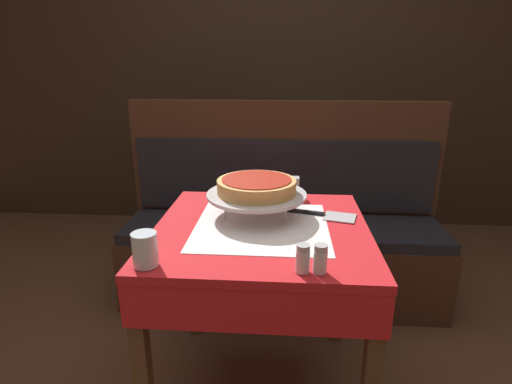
% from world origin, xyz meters
% --- Properties ---
extents(dining_table_front, '(0.78, 0.78, 0.75)m').
position_xyz_m(dining_table_front, '(0.00, 0.00, 0.64)').
color(dining_table_front, red).
rests_on(dining_table_front, ground_plane).
extents(dining_table_rear, '(0.64, 0.64, 0.75)m').
position_xyz_m(dining_table_rear, '(0.18, 1.51, 0.65)').
color(dining_table_rear, '#1E6B33').
rests_on(dining_table_rear, ground_plane).
extents(booth_bench, '(1.79, 0.48, 1.13)m').
position_xyz_m(booth_bench, '(0.08, 0.75, 0.33)').
color(booth_bench, '#3D2316').
rests_on(booth_bench, ground_plane).
extents(back_wall_panel, '(6.00, 0.04, 2.40)m').
position_xyz_m(back_wall_panel, '(0.00, 1.96, 1.20)').
color(back_wall_panel, black).
rests_on(back_wall_panel, ground_plane).
extents(pizza_pan_stand, '(0.39, 0.39, 0.09)m').
position_xyz_m(pizza_pan_stand, '(-0.03, 0.11, 0.83)').
color(pizza_pan_stand, '#ADADB2').
rests_on(pizza_pan_stand, dining_table_front).
extents(deep_dish_pizza, '(0.31, 0.31, 0.06)m').
position_xyz_m(deep_dish_pizza, '(-0.03, 0.11, 0.87)').
color(deep_dish_pizza, tan).
rests_on(deep_dish_pizza, pizza_pan_stand).
extents(pizza_server, '(0.31, 0.14, 0.01)m').
position_xyz_m(pizza_server, '(0.23, 0.12, 0.76)').
color(pizza_server, '#BCBCC1').
rests_on(pizza_server, dining_table_front).
extents(water_glass_near, '(0.07, 0.07, 0.10)m').
position_xyz_m(water_glass_near, '(-0.32, -0.33, 0.80)').
color(water_glass_near, silver).
rests_on(water_glass_near, dining_table_front).
extents(salt_shaker, '(0.04, 0.04, 0.08)m').
position_xyz_m(salt_shaker, '(0.14, -0.33, 0.79)').
color(salt_shaker, silver).
rests_on(salt_shaker, dining_table_front).
extents(pepper_shaker, '(0.04, 0.04, 0.09)m').
position_xyz_m(pepper_shaker, '(0.19, -0.33, 0.79)').
color(pepper_shaker, silver).
rests_on(pepper_shaker, dining_table_front).
extents(napkin_holder, '(0.10, 0.05, 0.09)m').
position_xyz_m(napkin_holder, '(0.10, 0.35, 0.80)').
color(napkin_holder, '#B2B2B7').
rests_on(napkin_holder, dining_table_front).
extents(condiment_caddy, '(0.15, 0.15, 0.15)m').
position_xyz_m(condiment_caddy, '(0.11, 1.58, 0.79)').
color(condiment_caddy, black).
rests_on(condiment_caddy, dining_table_rear).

